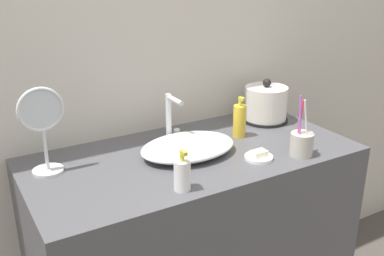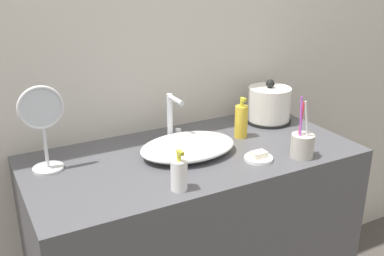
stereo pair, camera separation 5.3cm
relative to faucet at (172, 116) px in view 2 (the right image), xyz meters
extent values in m
cube|color=beige|center=(0.01, 0.17, 0.31)|extent=(6.00, 0.04, 2.60)
cube|color=#4C4C51|center=(0.01, -0.14, -0.55)|extent=(1.21, 0.58, 0.89)
ellipsoid|color=white|center=(-0.01, -0.14, -0.07)|extent=(0.36, 0.25, 0.06)
cylinder|color=silver|center=(-0.01, 0.01, -0.01)|extent=(0.02, 0.02, 0.19)
cylinder|color=silver|center=(-0.01, -0.04, 0.08)|extent=(0.02, 0.10, 0.02)
cylinder|color=silver|center=(0.03, 0.01, -0.08)|extent=(0.02, 0.02, 0.04)
cylinder|color=black|center=(0.46, 0.00, -0.10)|extent=(0.20, 0.20, 0.01)
cylinder|color=white|center=(0.46, 0.00, -0.03)|extent=(0.18, 0.18, 0.15)
sphere|color=black|center=(0.46, 0.00, 0.07)|extent=(0.04, 0.04, 0.04)
cylinder|color=#B7B2A8|center=(0.34, -0.35, -0.06)|extent=(0.08, 0.08, 0.08)
cylinder|color=#E5333F|center=(0.34, -0.34, 0.02)|extent=(0.03, 0.01, 0.17)
cylinder|color=white|center=(0.34, -0.37, 0.02)|extent=(0.04, 0.01, 0.18)
cylinder|color=#B24CCC|center=(0.33, -0.35, 0.03)|extent=(0.01, 0.03, 0.19)
cylinder|color=white|center=(-0.15, -0.36, -0.05)|extent=(0.05, 0.05, 0.10)
cylinder|color=gold|center=(-0.15, -0.36, 0.01)|extent=(0.01, 0.01, 0.02)
cube|color=gold|center=(-0.15, -0.37, 0.02)|extent=(0.01, 0.03, 0.01)
cylinder|color=gold|center=(0.26, -0.09, -0.04)|extent=(0.05, 0.05, 0.13)
cylinder|color=gold|center=(0.26, -0.09, 0.04)|extent=(0.01, 0.01, 0.02)
cube|color=gold|center=(0.26, -0.10, 0.06)|extent=(0.01, 0.03, 0.01)
cylinder|color=white|center=(0.19, -0.30, -0.10)|extent=(0.10, 0.10, 0.01)
cube|color=#EFE5C6|center=(0.19, -0.30, -0.08)|extent=(0.06, 0.04, 0.02)
cylinder|color=silver|center=(-0.48, -0.03, -0.10)|extent=(0.10, 0.10, 0.01)
cylinder|color=silver|center=(-0.48, -0.03, -0.02)|extent=(0.01, 0.01, 0.14)
torus|color=silver|center=(-0.48, -0.03, 0.12)|extent=(0.15, 0.01, 0.15)
cylinder|color=silver|center=(-0.48, -0.03, 0.12)|extent=(0.13, 0.00, 0.13)
camera|label=1|loc=(-0.75, -1.43, 0.57)|focal=42.00mm
camera|label=2|loc=(-0.70, -1.46, 0.57)|focal=42.00mm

